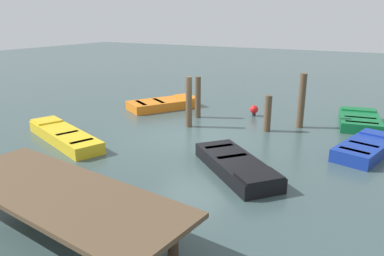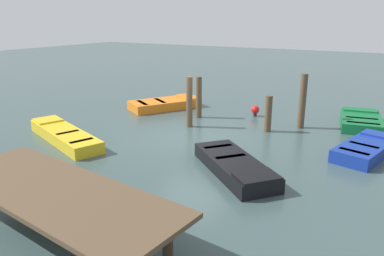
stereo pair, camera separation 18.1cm
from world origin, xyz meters
name	(u,v)px [view 1 (the left image)]	position (x,y,z in m)	size (l,w,h in m)	color
ground_plane	(192,137)	(0.00, 0.00, 0.00)	(80.00, 80.00, 0.00)	#384C4C
dock_segment	(60,195)	(-0.72, 6.66, 0.85)	(5.90, 2.60, 0.95)	brown
rowboat_green	(359,120)	(-5.18, -4.60, 0.22)	(1.89, 2.93, 0.46)	#0F602D
rowboat_black	(236,165)	(-2.63, 2.18, 0.22)	(3.25, 3.03, 0.46)	black
rowboat_blue	(366,148)	(-5.68, -1.20, 0.22)	(1.82, 3.06, 0.46)	navy
rowboat_yellow	(64,135)	(3.72, 2.60, 0.22)	(4.26, 2.38, 0.46)	gold
rowboat_orange	(164,104)	(3.35, -3.25, 0.22)	(2.95, 3.57, 0.46)	orange
mooring_piling_mid_left	(198,97)	(1.13, -2.56, 0.89)	(0.25, 0.25, 1.78)	brown
mooring_piling_near_left	(302,101)	(-3.13, -3.17, 1.07)	(0.27, 0.27, 2.14)	brown
mooring_piling_near_right	(268,114)	(-2.15, -2.06, 0.70)	(0.27, 0.27, 1.39)	brown
mooring_piling_center	(189,102)	(0.76, -1.12, 1.00)	(0.25, 0.25, 2.00)	brown
marker_buoy	(254,110)	(-0.95, -3.95, 0.29)	(0.36, 0.36, 0.48)	#262626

